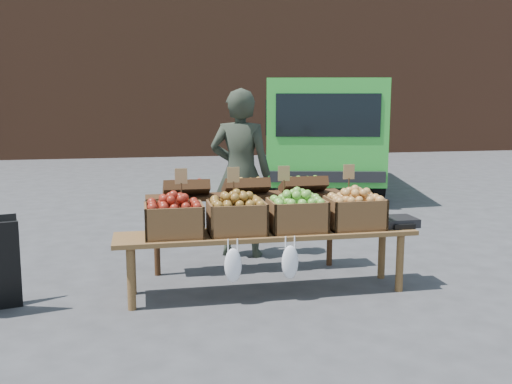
{
  "coord_description": "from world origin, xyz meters",
  "views": [
    {
      "loc": [
        -1.51,
        -4.49,
        1.75
      ],
      "look_at": [
        -0.43,
        0.89,
        0.85
      ],
      "focal_mm": 40.0,
      "sensor_mm": 36.0,
      "label": 1
    }
  ],
  "objects": [
    {
      "name": "crate_golden_apples",
      "position": [
        -1.26,
        0.39,
        0.71
      ],
      "size": [
        0.5,
        0.4,
        0.28
      ],
      "primitive_type": null,
      "color": "maroon",
      "rests_on": "display_bench"
    },
    {
      "name": "display_bench",
      "position": [
        -0.43,
        0.39,
        0.28
      ],
      "size": [
        2.7,
        0.56,
        0.57
      ],
      "primitive_type": null,
      "color": "brown",
      "rests_on": "ground"
    },
    {
      "name": "crate_green_apples",
      "position": [
        0.39,
        0.39,
        0.71
      ],
      "size": [
        0.5,
        0.4,
        0.28
      ],
      "primitive_type": null,
      "color": "#A78F35",
      "rests_on": "display_bench"
    },
    {
      "name": "crate_russet_pears",
      "position": [
        -0.71,
        0.39,
        0.71
      ],
      "size": [
        0.5,
        0.4,
        0.28
      ],
      "primitive_type": null,
      "color": "olive",
      "rests_on": "display_bench"
    },
    {
      "name": "ground",
      "position": [
        0.0,
        0.0,
        0.0
      ],
      "size": [
        80.0,
        80.0,
        0.0
      ],
      "primitive_type": "plane",
      "color": "#3E3E40"
    },
    {
      "name": "crate_red_apples",
      "position": [
        -0.16,
        0.39,
        0.71
      ],
      "size": [
        0.5,
        0.4,
        0.28
      ],
      "primitive_type": null,
      "color": "#599D30",
      "rests_on": "display_bench"
    },
    {
      "name": "back_table",
      "position": [
        -0.5,
        1.11,
        0.52
      ],
      "size": [
        2.1,
        0.44,
        1.04
      ],
      "primitive_type": null,
      "color": "#361F10",
      "rests_on": "ground"
    },
    {
      "name": "weighing_scale",
      "position": [
        0.82,
        0.39,
        0.61
      ],
      "size": [
        0.34,
        0.3,
        0.08
      ],
      "primitive_type": "cube",
      "color": "black",
      "rests_on": "display_bench"
    },
    {
      "name": "delivery_van",
      "position": [
        1.86,
        6.23,
        1.04
      ],
      "size": [
        3.12,
        4.99,
        2.07
      ],
      "primitive_type": null,
      "rotation": [
        0.0,
        0.0,
        -0.23
      ],
      "color": "green",
      "rests_on": "ground"
    },
    {
      "name": "vendor",
      "position": [
        -0.45,
        1.68,
        0.93
      ],
      "size": [
        0.8,
        0.67,
        1.86
      ],
      "primitive_type": "imported",
      "rotation": [
        0.0,
        0.0,
        2.76
      ],
      "color": "#282F23",
      "rests_on": "ground"
    }
  ]
}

